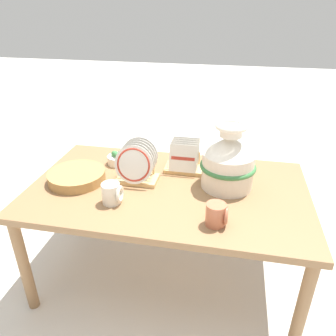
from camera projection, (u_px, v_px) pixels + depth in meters
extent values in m
plane|color=beige|center=(168.00, 273.00, 1.96)|extent=(14.00, 14.00, 0.00)
cube|color=olive|center=(168.00, 190.00, 1.70)|extent=(1.42, 0.84, 0.03)
cylinder|color=olive|center=(24.00, 265.00, 1.63)|extent=(0.06, 0.06, 0.57)
cylinder|color=olive|center=(302.00, 310.00, 1.40)|extent=(0.06, 0.06, 0.57)
cylinder|color=olive|center=(86.00, 190.00, 2.27)|extent=(0.06, 0.06, 0.57)
cylinder|color=olive|center=(283.00, 212.00, 2.04)|extent=(0.06, 0.06, 0.57)
cylinder|color=silver|center=(227.00, 170.00, 1.65)|extent=(0.26, 0.26, 0.19)
cone|color=silver|center=(230.00, 145.00, 1.59)|extent=(0.26, 0.26, 0.09)
cylinder|color=silver|center=(231.00, 131.00, 1.56)|extent=(0.11, 0.11, 0.05)
torus|color=silver|center=(232.00, 126.00, 1.55)|extent=(0.16, 0.16, 0.02)
torus|color=#38753D|center=(228.00, 166.00, 1.64)|extent=(0.28, 0.28, 0.02)
cube|color=tan|center=(138.00, 179.00, 1.74)|extent=(0.21, 0.13, 0.02)
cylinder|color=tan|center=(126.00, 165.00, 1.77)|extent=(0.01, 0.01, 0.08)
cylinder|color=tan|center=(153.00, 168.00, 1.75)|extent=(0.01, 0.01, 0.08)
cylinder|color=white|center=(134.00, 165.00, 1.64)|extent=(0.20, 0.06, 0.19)
torus|color=#B23323|center=(133.00, 165.00, 1.64)|extent=(0.17, 0.06, 0.17)
cylinder|color=white|center=(135.00, 162.00, 1.66)|extent=(0.20, 0.06, 0.19)
cylinder|color=white|center=(137.00, 160.00, 1.69)|extent=(0.20, 0.06, 0.19)
cylinder|color=white|center=(138.00, 158.00, 1.71)|extent=(0.20, 0.06, 0.19)
cylinder|color=white|center=(140.00, 156.00, 1.73)|extent=(0.20, 0.06, 0.19)
cube|color=tan|center=(184.00, 168.00, 1.85)|extent=(0.21, 0.13, 0.02)
cylinder|color=tan|center=(173.00, 156.00, 1.88)|extent=(0.01, 0.01, 0.08)
cylinder|color=tan|center=(199.00, 158.00, 1.86)|extent=(0.01, 0.01, 0.08)
cube|color=white|center=(183.00, 159.00, 1.76)|extent=(0.15, 0.05, 0.15)
cube|color=white|center=(184.00, 156.00, 1.78)|extent=(0.15, 0.05, 0.15)
cube|color=white|center=(185.00, 154.00, 1.81)|extent=(0.15, 0.05, 0.15)
cube|color=white|center=(185.00, 152.00, 1.83)|extent=(0.15, 0.05, 0.15)
cube|color=white|center=(186.00, 150.00, 1.85)|extent=(0.15, 0.05, 0.15)
cube|color=#B23323|center=(183.00, 159.00, 1.76)|extent=(0.13, 0.01, 0.02)
cylinder|color=#AD7F47|center=(77.00, 180.00, 1.74)|extent=(0.30, 0.30, 0.01)
cylinder|color=#AD7F47|center=(77.00, 179.00, 1.74)|extent=(0.30, 0.30, 0.01)
cylinder|color=#AD7F47|center=(77.00, 177.00, 1.73)|extent=(0.30, 0.30, 0.01)
cylinder|color=#AD7F47|center=(77.00, 176.00, 1.73)|extent=(0.30, 0.30, 0.01)
cylinder|color=#AD7F47|center=(76.00, 174.00, 1.73)|extent=(0.30, 0.30, 0.01)
cylinder|color=#AD7F47|center=(76.00, 173.00, 1.72)|extent=(0.30, 0.30, 0.01)
cylinder|color=silver|center=(111.00, 193.00, 1.54)|extent=(0.09, 0.09, 0.10)
torus|color=silver|center=(120.00, 194.00, 1.53)|extent=(0.02, 0.08, 0.08)
cylinder|color=#B76647|center=(216.00, 214.00, 1.39)|extent=(0.09, 0.09, 0.10)
torus|color=#B76647|center=(226.00, 215.00, 1.38)|extent=(0.02, 0.08, 0.08)
cylinder|color=white|center=(118.00, 160.00, 1.91)|extent=(0.12, 0.12, 0.05)
sphere|color=#38753D|center=(115.00, 154.00, 1.90)|extent=(0.04, 0.04, 0.04)
sphere|color=#38753D|center=(121.00, 154.00, 1.90)|extent=(0.04, 0.04, 0.04)
sphere|color=#38753D|center=(117.00, 155.00, 1.88)|extent=(0.04, 0.04, 0.04)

